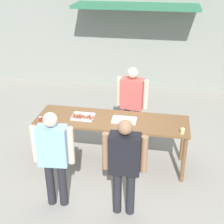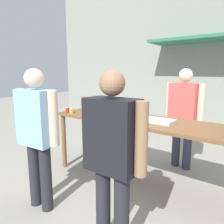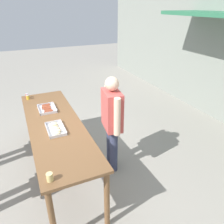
# 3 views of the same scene
# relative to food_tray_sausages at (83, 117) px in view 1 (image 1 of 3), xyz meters

# --- Properties ---
(ground_plane) EXTENTS (24.00, 24.00, 0.00)m
(ground_plane) POSITION_rel_food_tray_sausages_xyz_m (0.53, 0.02, -0.95)
(ground_plane) COLOR gray
(building_facade_back) EXTENTS (12.00, 1.11, 4.50)m
(building_facade_back) POSITION_rel_food_tray_sausages_xyz_m (0.53, 4.00, 1.31)
(building_facade_back) COLOR gray
(building_facade_back) RESTS_ON ground
(serving_table) EXTENTS (2.71, 0.78, 0.93)m
(serving_table) POSITION_rel_food_tray_sausages_xyz_m (0.53, 0.02, -0.11)
(serving_table) COLOR brown
(serving_table) RESTS_ON ground
(food_tray_sausages) EXTENTS (0.40, 0.29, 0.04)m
(food_tray_sausages) POSITION_rel_food_tray_sausages_xyz_m (0.00, 0.00, 0.00)
(food_tray_sausages) COLOR silver
(food_tray_sausages) RESTS_ON serving_table
(food_tray_buns) EXTENTS (0.43, 0.24, 0.06)m
(food_tray_buns) POSITION_rel_food_tray_sausages_xyz_m (0.76, -0.00, 0.01)
(food_tray_buns) COLOR silver
(food_tray_buns) RESTS_ON serving_table
(condiment_jar_mustard) EXTENTS (0.06, 0.06, 0.09)m
(condiment_jar_mustard) POSITION_rel_food_tray_sausages_xyz_m (-0.70, -0.26, 0.03)
(condiment_jar_mustard) COLOR #B22319
(condiment_jar_mustard) RESTS_ON serving_table
(condiment_jar_ketchup) EXTENTS (0.06, 0.06, 0.09)m
(condiment_jar_ketchup) POSITION_rel_food_tray_sausages_xyz_m (-0.61, -0.26, 0.03)
(condiment_jar_ketchup) COLOR gold
(condiment_jar_ketchup) RESTS_ON serving_table
(beer_cup) EXTENTS (0.07, 0.07, 0.09)m
(beer_cup) POSITION_rel_food_tray_sausages_xyz_m (1.75, -0.25, 0.03)
(beer_cup) COLOR #DBC67A
(beer_cup) RESTS_ON serving_table
(person_server_behind_table) EXTENTS (0.64, 0.31, 1.63)m
(person_server_behind_table) POSITION_rel_food_tray_sausages_xyz_m (0.78, 0.88, 0.01)
(person_server_behind_table) COLOR #333851
(person_server_behind_table) RESTS_ON ground
(person_customer_holding_hotdog) EXTENTS (0.63, 0.28, 1.62)m
(person_customer_holding_hotdog) POSITION_rel_food_tray_sausages_xyz_m (-0.13, -1.20, 0.01)
(person_customer_holding_hotdog) COLOR #232328
(person_customer_holding_hotdog) RESTS_ON ground
(person_customer_with_cup) EXTENTS (0.64, 0.25, 1.60)m
(person_customer_with_cup) POSITION_rel_food_tray_sausages_xyz_m (0.93, -1.20, -0.01)
(person_customer_with_cup) COLOR #232328
(person_customer_with_cup) RESTS_ON ground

